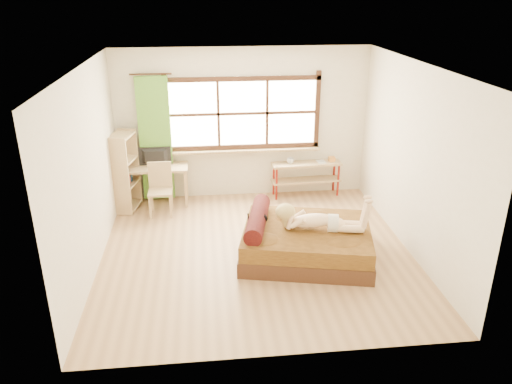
{
  "coord_description": "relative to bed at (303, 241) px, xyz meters",
  "views": [
    {
      "loc": [
        -0.71,
        -6.44,
        3.64
      ],
      "look_at": [
        0.01,
        0.2,
        0.88
      ],
      "focal_mm": 35.0,
      "sensor_mm": 36.0,
      "label": 1
    }
  ],
  "objects": [
    {
      "name": "wall_front",
      "position": [
        -0.66,
        -2.06,
        1.1
      ],
      "size": [
        4.5,
        0.0,
        4.5
      ],
      "primitive_type": "plane",
      "rotation": [
        -1.57,
        0.0,
        0.0
      ],
      "color": "silver",
      "rests_on": "floor"
    },
    {
      "name": "ceiling",
      "position": [
        -0.66,
        0.19,
        2.45
      ],
      "size": [
        4.5,
        4.5,
        0.0
      ],
      "primitive_type": "plane",
      "rotation": [
        3.14,
        0.0,
        0.0
      ],
      "color": "white",
      "rests_on": "wall_back"
    },
    {
      "name": "pipe_shelf",
      "position": [
        0.51,
        2.26,
        0.22
      ],
      "size": [
        1.3,
        0.4,
        0.72
      ],
      "rotation": [
        0.0,
        0.0,
        0.06
      ],
      "color": "tan",
      "rests_on": "floor"
    },
    {
      "name": "floor",
      "position": [
        -0.66,
        0.19,
        -0.25
      ],
      "size": [
        4.5,
        4.5,
        0.0
      ],
      "primitive_type": "plane",
      "color": "#9E754C",
      "rests_on": "ground"
    },
    {
      "name": "book",
      "position": [
        0.69,
        2.26,
        0.4
      ],
      "size": [
        0.16,
        0.21,
        0.02
      ],
      "primitive_type": "imported",
      "rotation": [
        0.0,
        0.0,
        0.06
      ],
      "color": "gray",
      "rests_on": "pipe_shelf"
    },
    {
      "name": "cup",
      "position": [
        0.19,
        2.26,
        0.44
      ],
      "size": [
        0.13,
        0.13,
        0.1
      ],
      "primitive_type": "imported",
      "rotation": [
        0.0,
        0.0,
        0.06
      ],
      "color": "gray",
      "rests_on": "pipe_shelf"
    },
    {
      "name": "window",
      "position": [
        -0.66,
        2.41,
        1.26
      ],
      "size": [
        2.8,
        0.16,
        1.46
      ],
      "color": "#FFEDBF",
      "rests_on": "wall_back"
    },
    {
      "name": "wall_left",
      "position": [
        -2.91,
        0.19,
        1.1
      ],
      "size": [
        0.0,
        4.5,
        4.5
      ],
      "primitive_type": "plane",
      "rotation": [
        1.57,
        0.0,
        1.57
      ],
      "color": "silver",
      "rests_on": "floor"
    },
    {
      "name": "bed",
      "position": [
        0.0,
        0.0,
        0.0
      ],
      "size": [
        2.09,
        1.82,
        0.69
      ],
      "rotation": [
        0.0,
        0.0,
        -0.22
      ],
      "color": "black",
      "rests_on": "floor"
    },
    {
      "name": "kitten",
      "position": [
        -0.68,
        0.09,
        0.32
      ],
      "size": [
        0.29,
        0.17,
        0.22
      ],
      "primitive_type": null,
      "rotation": [
        0.0,
        0.0,
        -0.22
      ],
      "color": "black",
      "rests_on": "bed"
    },
    {
      "name": "curtain",
      "position": [
        -2.21,
        2.32,
        0.9
      ],
      "size": [
        0.55,
        0.1,
        2.2
      ],
      "primitive_type": "cube",
      "color": "#447C22",
      "rests_on": "wall_back"
    },
    {
      "name": "bookshelf",
      "position": [
        -2.74,
        1.98,
        0.45
      ],
      "size": [
        0.44,
        0.65,
        1.37
      ],
      "rotation": [
        0.0,
        0.0,
        -0.2
      ],
      "color": "tan",
      "rests_on": "floor"
    },
    {
      "name": "chair",
      "position": [
        -2.14,
        1.77,
        0.25
      ],
      "size": [
        0.4,
        0.4,
        0.89
      ],
      "rotation": [
        0.0,
        0.0,
        0.0
      ],
      "color": "tan",
      "rests_on": "floor"
    },
    {
      "name": "woman",
      "position": [
        0.19,
        -0.06,
        0.48
      ],
      "size": [
        1.32,
        0.63,
        0.55
      ],
      "primitive_type": null,
      "rotation": [
        0.0,
        0.0,
        -0.22
      ],
      "color": "beige",
      "rests_on": "bed"
    },
    {
      "name": "wall_right",
      "position": [
        1.59,
        0.19,
        1.1
      ],
      "size": [
        0.0,
        4.5,
        4.5
      ],
      "primitive_type": "plane",
      "rotation": [
        1.57,
        0.0,
        -1.57
      ],
      "color": "silver",
      "rests_on": "floor"
    },
    {
      "name": "monitor",
      "position": [
        -2.24,
        2.19,
        0.62
      ],
      "size": [
        0.56,
        0.08,
        0.32
      ],
      "primitive_type": "imported",
      "rotation": [
        0.0,
        0.0,
        3.14
      ],
      "color": "black",
      "rests_on": "desk"
    },
    {
      "name": "wall_back",
      "position": [
        -0.66,
        2.44,
        1.1
      ],
      "size": [
        4.5,
        0.0,
        4.5
      ],
      "primitive_type": "plane",
      "rotation": [
        1.57,
        0.0,
        0.0
      ],
      "color": "silver",
      "rests_on": "floor"
    },
    {
      "name": "desk",
      "position": [
        -2.24,
        2.14,
        0.37
      ],
      "size": [
        1.14,
        0.52,
        0.71
      ],
      "rotation": [
        0.0,
        0.0,
        0.0
      ],
      "color": "tan",
      "rests_on": "floor"
    }
  ]
}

